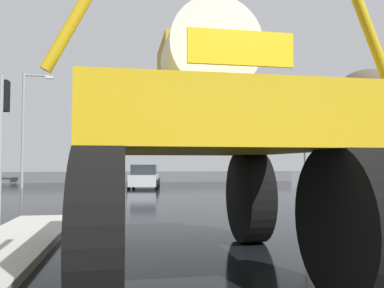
% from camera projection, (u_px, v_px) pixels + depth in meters
% --- Properties ---
extents(ground_plane, '(120.00, 120.00, 0.00)m').
position_uv_depth(ground_plane, '(159.00, 197.00, 18.65)').
color(ground_plane, black).
extents(oversize_sprayer, '(3.92, 5.53, 4.40)m').
position_uv_depth(oversize_sprayer, '(200.00, 143.00, 6.14)').
color(oversize_sprayer, black).
rests_on(oversize_sprayer, ground).
extents(sedan_ahead, '(2.26, 4.27, 1.52)m').
position_uv_depth(sedan_ahead, '(144.00, 177.00, 25.69)').
color(sedan_ahead, '#B7B7BF').
rests_on(sedan_ahead, ground).
extents(traffic_signal_near_left, '(0.24, 0.54, 3.94)m').
position_uv_depth(traffic_signal_near_left, '(3.00, 116.00, 10.62)').
color(traffic_signal_near_left, gray).
rests_on(traffic_signal_near_left, ground).
extents(traffic_signal_near_right, '(0.24, 0.54, 3.37)m').
position_uv_depth(traffic_signal_near_right, '(303.00, 135.00, 11.98)').
color(traffic_signal_near_right, gray).
rests_on(traffic_signal_near_right, ground).
extents(streetlight_far_left, '(1.95, 0.24, 7.57)m').
position_uv_depth(streetlight_far_left, '(26.00, 123.00, 26.01)').
color(streetlight_far_left, gray).
rests_on(streetlight_far_left, ground).
extents(bare_tree_right, '(3.32, 3.32, 6.40)m').
position_uv_depth(bare_tree_right, '(368.00, 98.00, 20.23)').
color(bare_tree_right, '#473828').
rests_on(bare_tree_right, ground).
extents(roadside_barrier, '(26.37, 0.24, 0.90)m').
position_uv_depth(roadside_barrier, '(145.00, 177.00, 33.90)').
color(roadside_barrier, '#59595B').
rests_on(roadside_barrier, ground).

